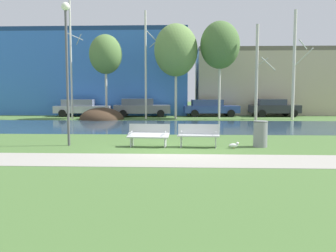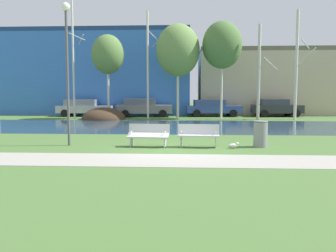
{
  "view_description": "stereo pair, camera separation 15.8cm",
  "coord_description": "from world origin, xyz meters",
  "px_view_note": "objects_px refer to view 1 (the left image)",
  "views": [
    {
      "loc": [
        0.39,
        -13.04,
        2.08
      ],
      "look_at": [
        -0.23,
        1.19,
        0.75
      ],
      "focal_mm": 38.31,
      "sensor_mm": 36.0,
      "label": 1
    },
    {
      "loc": [
        0.54,
        -13.04,
        2.08
      ],
      "look_at": [
        -0.23,
        1.19,
        0.75
      ],
      "focal_mm": 38.31,
      "sensor_mm": 36.0,
      "label": 2
    }
  ],
  "objects_px": {
    "parked_sedan_second_grey": "(141,107)",
    "parked_hatch_third_blue": "(210,108)",
    "parked_van_nearest_silver": "(82,107)",
    "bench_right": "(198,135)",
    "seagull": "(234,145)",
    "parked_wagon_fourth_dark": "(273,107)",
    "bench_left": "(149,135)",
    "trash_bin": "(260,133)",
    "streetlamp": "(67,51)"
  },
  "relations": [
    {
      "from": "parked_sedan_second_grey",
      "to": "parked_hatch_third_blue",
      "type": "relative_size",
      "value": 1.01
    },
    {
      "from": "parked_van_nearest_silver",
      "to": "parked_sedan_second_grey",
      "type": "distance_m",
      "value": 5.29
    },
    {
      "from": "bench_right",
      "to": "parked_hatch_third_blue",
      "type": "height_order",
      "value": "parked_hatch_third_blue"
    },
    {
      "from": "seagull",
      "to": "parked_sedan_second_grey",
      "type": "height_order",
      "value": "parked_sedan_second_grey"
    },
    {
      "from": "bench_right",
      "to": "parked_wagon_fourth_dark",
      "type": "relative_size",
      "value": 0.38
    },
    {
      "from": "bench_left",
      "to": "bench_right",
      "type": "height_order",
      "value": "same"
    },
    {
      "from": "parked_hatch_third_blue",
      "to": "parked_wagon_fourth_dark",
      "type": "relative_size",
      "value": 1.13
    },
    {
      "from": "bench_left",
      "to": "parked_wagon_fourth_dark",
      "type": "xyz_separation_m",
      "value": [
        9.2,
        17.99,
        0.33
      ]
    },
    {
      "from": "bench_left",
      "to": "parked_van_nearest_silver",
      "type": "height_order",
      "value": "parked_van_nearest_silver"
    },
    {
      "from": "parked_van_nearest_silver",
      "to": "parked_wagon_fourth_dark",
      "type": "relative_size",
      "value": 1.15
    },
    {
      "from": "trash_bin",
      "to": "parked_sedan_second_grey",
      "type": "xyz_separation_m",
      "value": [
        -6.63,
        17.11,
        0.3
      ]
    },
    {
      "from": "parked_van_nearest_silver",
      "to": "parked_hatch_third_blue",
      "type": "xyz_separation_m",
      "value": [
        11.3,
        0.36,
        -0.01
      ]
    },
    {
      "from": "bench_right",
      "to": "parked_hatch_third_blue",
      "type": "bearing_deg",
      "value": 84.37
    },
    {
      "from": "bench_right",
      "to": "trash_bin",
      "type": "xyz_separation_m",
      "value": [
        2.38,
        0.15,
        0.05
      ]
    },
    {
      "from": "streetlamp",
      "to": "parked_hatch_third_blue",
      "type": "height_order",
      "value": "streetlamp"
    },
    {
      "from": "trash_bin",
      "to": "seagull",
      "type": "bearing_deg",
      "value": -156.08
    },
    {
      "from": "trash_bin",
      "to": "parked_wagon_fourth_dark",
      "type": "bearing_deg",
      "value": 74.64
    },
    {
      "from": "seagull",
      "to": "parked_van_nearest_silver",
      "type": "xyz_separation_m",
      "value": [
        -10.85,
        17.81,
        0.65
      ]
    },
    {
      "from": "bench_left",
      "to": "parked_hatch_third_blue",
      "type": "height_order",
      "value": "parked_hatch_third_blue"
    },
    {
      "from": "seagull",
      "to": "parked_hatch_third_blue",
      "type": "bearing_deg",
      "value": 88.59
    },
    {
      "from": "seagull",
      "to": "parked_wagon_fourth_dark",
      "type": "distance_m",
      "value": 19.27
    },
    {
      "from": "bench_right",
      "to": "trash_bin",
      "type": "relative_size",
      "value": 1.63
    },
    {
      "from": "bench_right",
      "to": "parked_wagon_fourth_dark",
      "type": "xyz_separation_m",
      "value": [
        7.28,
        17.99,
        0.33
      ]
    },
    {
      "from": "parked_van_nearest_silver",
      "to": "streetlamp",
      "type": "bearing_deg",
      "value": -75.61
    },
    {
      "from": "bench_left",
      "to": "parked_hatch_third_blue",
      "type": "bearing_deg",
      "value": 78.35
    },
    {
      "from": "parked_van_nearest_silver",
      "to": "parked_hatch_third_blue",
      "type": "bearing_deg",
      "value": 1.84
    },
    {
      "from": "seagull",
      "to": "streetlamp",
      "type": "height_order",
      "value": "streetlamp"
    },
    {
      "from": "bench_left",
      "to": "seagull",
      "type": "distance_m",
      "value": 3.27
    },
    {
      "from": "streetlamp",
      "to": "parked_van_nearest_silver",
      "type": "bearing_deg",
      "value": 104.39
    },
    {
      "from": "bench_right",
      "to": "parked_hatch_third_blue",
      "type": "xyz_separation_m",
      "value": [
        1.76,
        17.85,
        0.31
      ]
    },
    {
      "from": "seagull",
      "to": "parked_wagon_fourth_dark",
      "type": "height_order",
      "value": "parked_wagon_fourth_dark"
    },
    {
      "from": "parked_van_nearest_silver",
      "to": "parked_sedan_second_grey",
      "type": "height_order",
      "value": "parked_sedan_second_grey"
    },
    {
      "from": "parked_wagon_fourth_dark",
      "to": "streetlamp",
      "type": "bearing_deg",
      "value": -124.77
    },
    {
      "from": "bench_right",
      "to": "parked_van_nearest_silver",
      "type": "bearing_deg",
      "value": 118.61
    },
    {
      "from": "trash_bin",
      "to": "parked_wagon_fourth_dark",
      "type": "relative_size",
      "value": 0.24
    },
    {
      "from": "bench_right",
      "to": "trash_bin",
      "type": "distance_m",
      "value": 2.38
    },
    {
      "from": "bench_right",
      "to": "streetlamp",
      "type": "relative_size",
      "value": 0.3
    },
    {
      "from": "trash_bin",
      "to": "streetlamp",
      "type": "distance_m",
      "value": 8.11
    },
    {
      "from": "trash_bin",
      "to": "parked_wagon_fourth_dark",
      "type": "xyz_separation_m",
      "value": [
        4.9,
        17.84,
        0.28
      ]
    },
    {
      "from": "bench_left",
      "to": "parked_sedan_second_grey",
      "type": "relative_size",
      "value": 0.33
    },
    {
      "from": "streetlamp",
      "to": "parked_wagon_fourth_dark",
      "type": "xyz_separation_m",
      "value": [
        12.37,
        17.82,
        -2.87
      ]
    },
    {
      "from": "seagull",
      "to": "bench_left",
      "type": "bearing_deg",
      "value": 174.27
    },
    {
      "from": "bench_right",
      "to": "seagull",
      "type": "bearing_deg",
      "value": -13.87
    },
    {
      "from": "trash_bin",
      "to": "seagull",
      "type": "height_order",
      "value": "trash_bin"
    },
    {
      "from": "bench_right",
      "to": "trash_bin",
      "type": "height_order",
      "value": "trash_bin"
    },
    {
      "from": "parked_sedan_second_grey",
      "to": "parked_wagon_fourth_dark",
      "type": "xyz_separation_m",
      "value": [
        11.53,
        0.73,
        -0.02
      ]
    },
    {
      "from": "streetlamp",
      "to": "parked_van_nearest_silver",
      "type": "height_order",
      "value": "streetlamp"
    },
    {
      "from": "trash_bin",
      "to": "parked_hatch_third_blue",
      "type": "xyz_separation_m",
      "value": [
        -0.62,
        17.7,
        0.26
      ]
    },
    {
      "from": "streetlamp",
      "to": "parked_hatch_third_blue",
      "type": "distance_m",
      "value": 19.18
    },
    {
      "from": "seagull",
      "to": "streetlamp",
      "type": "relative_size",
      "value": 0.07
    }
  ]
}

